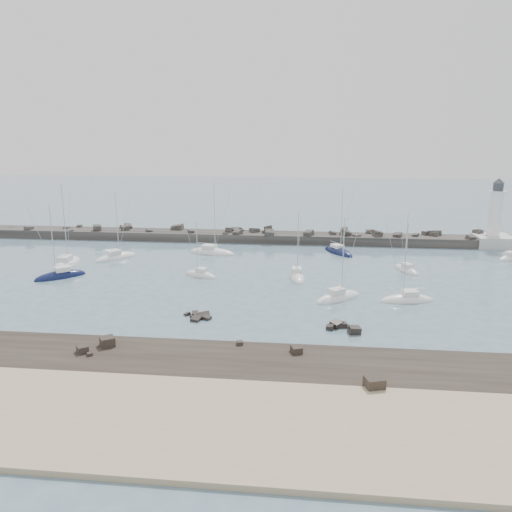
{
  "coord_description": "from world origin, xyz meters",
  "views": [
    {
      "loc": [
        9.79,
        -66.34,
        22.52
      ],
      "look_at": [
        1.24,
        12.0,
        3.11
      ],
      "focal_mm": 35.0,
      "sensor_mm": 36.0,
      "label": 1
    }
  ],
  "objects_px": {
    "sailboat_2": "(60,277)",
    "sailboat_7": "(338,298)",
    "sailboat_9": "(407,300)",
    "sailboat_1": "(66,265)",
    "sailboat_6": "(297,277)",
    "sailboat_8": "(338,252)",
    "sailboat_5": "(200,275)",
    "sailboat_4": "(212,253)",
    "sailboat_3": "(116,258)",
    "sailboat_12": "(510,258)",
    "lighthouse": "(493,232)",
    "sailboat_10": "(406,270)"
  },
  "relations": [
    {
      "from": "sailboat_2",
      "to": "sailboat_7",
      "type": "distance_m",
      "value": 44.27
    },
    {
      "from": "sailboat_9",
      "to": "sailboat_1",
      "type": "bearing_deg",
      "value": 166.72
    },
    {
      "from": "sailboat_6",
      "to": "sailboat_8",
      "type": "height_order",
      "value": "sailboat_8"
    },
    {
      "from": "sailboat_1",
      "to": "sailboat_7",
      "type": "height_order",
      "value": "sailboat_1"
    },
    {
      "from": "sailboat_5",
      "to": "sailboat_7",
      "type": "distance_m",
      "value": 23.53
    },
    {
      "from": "sailboat_2",
      "to": "sailboat_4",
      "type": "xyz_separation_m",
      "value": [
        20.98,
        18.83,
        -0.02
      ]
    },
    {
      "from": "sailboat_2",
      "to": "sailboat_3",
      "type": "distance_m",
      "value": 13.73
    },
    {
      "from": "sailboat_3",
      "to": "sailboat_4",
      "type": "xyz_separation_m",
      "value": [
        16.86,
        5.72,
        0.0
      ]
    },
    {
      "from": "sailboat_7",
      "to": "sailboat_4",
      "type": "bearing_deg",
      "value": 132.56
    },
    {
      "from": "sailboat_4",
      "to": "sailboat_9",
      "type": "bearing_deg",
      "value": -37.52
    },
    {
      "from": "sailboat_7",
      "to": "sailboat_6",
      "type": "bearing_deg",
      "value": 121.41
    },
    {
      "from": "sailboat_3",
      "to": "sailboat_12",
      "type": "xyz_separation_m",
      "value": [
        72.49,
        7.33,
        0.0
      ]
    },
    {
      "from": "sailboat_1",
      "to": "sailboat_12",
      "type": "xyz_separation_m",
      "value": [
        79.19,
        13.23,
        -0.01
      ]
    },
    {
      "from": "sailboat_4",
      "to": "sailboat_7",
      "type": "bearing_deg",
      "value": -47.44
    },
    {
      "from": "sailboat_7",
      "to": "sailboat_9",
      "type": "bearing_deg",
      "value": 0.63
    },
    {
      "from": "sailboat_4",
      "to": "sailboat_12",
      "type": "height_order",
      "value": "sailboat_4"
    },
    {
      "from": "sailboat_1",
      "to": "sailboat_5",
      "type": "relative_size",
      "value": 1.58
    },
    {
      "from": "sailboat_5",
      "to": "sailboat_9",
      "type": "distance_m",
      "value": 32.39
    },
    {
      "from": "lighthouse",
      "to": "sailboat_1",
      "type": "distance_m",
      "value": 83.04
    },
    {
      "from": "sailboat_2",
      "to": "sailboat_12",
      "type": "xyz_separation_m",
      "value": [
        76.6,
        20.43,
        -0.01
      ]
    },
    {
      "from": "sailboat_2",
      "to": "sailboat_10",
      "type": "height_order",
      "value": "sailboat_2"
    },
    {
      "from": "sailboat_8",
      "to": "sailboat_10",
      "type": "bearing_deg",
      "value": -48.63
    },
    {
      "from": "sailboat_1",
      "to": "sailboat_4",
      "type": "xyz_separation_m",
      "value": [
        23.56,
        11.62,
        -0.01
      ]
    },
    {
      "from": "sailboat_4",
      "to": "sailboat_8",
      "type": "relative_size",
      "value": 1.07
    },
    {
      "from": "sailboat_2",
      "to": "sailboat_6",
      "type": "xyz_separation_m",
      "value": [
        37.82,
        3.79,
        -0.0
      ]
    },
    {
      "from": "sailboat_6",
      "to": "sailboat_4",
      "type": "bearing_deg",
      "value": 138.25
    },
    {
      "from": "sailboat_7",
      "to": "sailboat_10",
      "type": "height_order",
      "value": "sailboat_7"
    },
    {
      "from": "sailboat_5",
      "to": "sailboat_12",
      "type": "bearing_deg",
      "value": 17.6
    },
    {
      "from": "sailboat_10",
      "to": "sailboat_5",
      "type": "bearing_deg",
      "value": -168.59
    },
    {
      "from": "sailboat_4",
      "to": "sailboat_10",
      "type": "distance_m",
      "value": 36.1
    },
    {
      "from": "sailboat_8",
      "to": "sailboat_4",
      "type": "bearing_deg",
      "value": -172.31
    },
    {
      "from": "sailboat_6",
      "to": "sailboat_5",
      "type": "bearing_deg",
      "value": -177.76
    },
    {
      "from": "sailboat_1",
      "to": "sailboat_8",
      "type": "xyz_separation_m",
      "value": [
        47.9,
        14.9,
        -0.02
      ]
    },
    {
      "from": "sailboat_1",
      "to": "sailboat_9",
      "type": "bearing_deg",
      "value": -13.28
    },
    {
      "from": "sailboat_6",
      "to": "sailboat_7",
      "type": "bearing_deg",
      "value": -58.59
    },
    {
      "from": "sailboat_9",
      "to": "sailboat_12",
      "type": "relative_size",
      "value": 1.15
    },
    {
      "from": "sailboat_8",
      "to": "sailboat_10",
      "type": "distance_m",
      "value": 16.14
    },
    {
      "from": "sailboat_4",
      "to": "lighthouse",
      "type": "bearing_deg",
      "value": 12.5
    },
    {
      "from": "lighthouse",
      "to": "sailboat_2",
      "type": "xyz_separation_m",
      "value": [
        -76.85,
        -31.22,
        -2.94
      ]
    },
    {
      "from": "sailboat_3",
      "to": "sailboat_6",
      "type": "relative_size",
      "value": 1.11
    },
    {
      "from": "sailboat_5",
      "to": "sailboat_10",
      "type": "bearing_deg",
      "value": 11.41
    },
    {
      "from": "sailboat_6",
      "to": "lighthouse",
      "type": "bearing_deg",
      "value": 35.09
    },
    {
      "from": "sailboat_10",
      "to": "sailboat_6",
      "type": "bearing_deg",
      "value": -161.15
    },
    {
      "from": "sailboat_2",
      "to": "sailboat_4",
      "type": "height_order",
      "value": "sailboat_4"
    },
    {
      "from": "sailboat_5",
      "to": "sailboat_8",
      "type": "xyz_separation_m",
      "value": [
        23.1,
        18.93,
        -0.0
      ]
    },
    {
      "from": "sailboat_1",
      "to": "sailboat_12",
      "type": "relative_size",
      "value": 1.49
    },
    {
      "from": "sailboat_4",
      "to": "sailboat_6",
      "type": "distance_m",
      "value": 22.58
    },
    {
      "from": "lighthouse",
      "to": "sailboat_7",
      "type": "height_order",
      "value": "lighthouse"
    },
    {
      "from": "sailboat_3",
      "to": "sailboat_9",
      "type": "bearing_deg",
      "value": -21.21
    },
    {
      "from": "sailboat_4",
      "to": "sailboat_1",
      "type": "bearing_deg",
      "value": -153.76
    }
  ]
}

